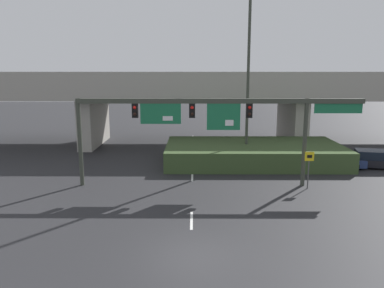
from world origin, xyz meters
The scene contains 9 objects.
ground_plane centered at (0.00, 0.00, 0.00)m, with size 160.00×160.00×0.00m, color #262628.
lane_markings centered at (0.00, 11.98, 0.00)m, with size 0.14×35.50×0.01m.
signal_gantry centered at (1.26, 9.84, 4.90)m, with size 19.02×0.44×5.94m.
speed_limit_sign centered at (7.71, 9.15, 1.67)m, with size 0.60×0.11×2.56m.
highway_light_pole_near centered at (4.59, 16.48, 9.27)m, with size 0.70×0.36×17.78m.
overpass_bridge centered at (0.00, 24.29, 5.50)m, with size 49.17×9.93×7.64m.
grass_embankment centered at (5.20, 16.45, 0.80)m, with size 14.79×7.69×1.60m.
parked_sedan_near_right centered at (11.52, 14.92, 0.65)m, with size 4.89×2.50×1.41m.
parked_sedan_mid_right centered at (14.64, 14.80, 0.65)m, with size 4.88×2.82×1.41m.
Camera 1 is at (0.12, -14.82, 7.73)m, focal length 35.00 mm.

